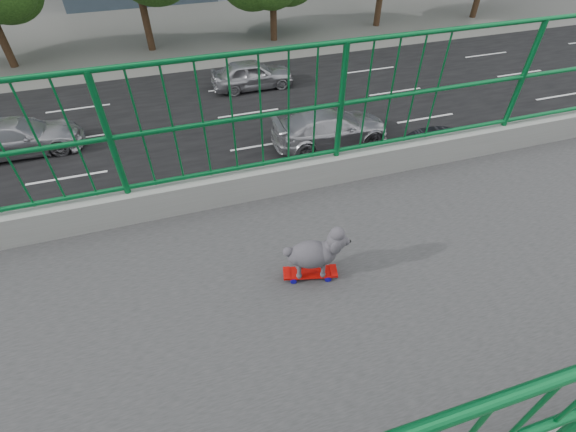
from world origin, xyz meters
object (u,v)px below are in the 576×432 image
at_px(car_3, 19,137).
at_px(car_7, 331,127).
at_px(car_1, 424,157).
at_px(car_4, 252,74).
at_px(car_5, 462,213).
at_px(poodle, 315,252).
at_px(car_0, 459,212).
at_px(skateboard, 310,273).

bearing_deg(car_3, car_7, -104.15).
xyz_separation_m(car_1, car_4, (-9.60, -4.53, -0.04)).
bearing_deg(car_5, poodle, -52.74).
distance_m(poodle, car_0, 11.42).
bearing_deg(car_4, poodle, 169.16).
relative_size(poodle, car_5, 0.11).
xyz_separation_m(skateboard, car_4, (-18.56, 3.58, -6.31)).
bearing_deg(car_7, car_0, -163.07).
bearing_deg(car_1, car_5, -9.03).
xyz_separation_m(skateboard, car_0, (-5.76, 7.45, -6.25)).
bearing_deg(car_7, car_1, -140.78).
xyz_separation_m(skateboard, car_1, (-8.96, 8.11, -6.27)).
bearing_deg(car_1, car_7, -140.78).
bearing_deg(car_7, car_5, -161.80).
height_order(skateboard, car_0, skateboard).
relative_size(car_0, car_3, 0.95).
height_order(car_1, car_7, car_1).
distance_m(skateboard, car_4, 19.93).
bearing_deg(car_1, car_4, -154.73).
relative_size(poodle, car_1, 0.11).
relative_size(skateboard, poodle, 0.89).
height_order(poodle, car_3, poodle).
xyz_separation_m(car_3, car_5, (9.60, 14.79, 0.01)).
distance_m(car_0, car_7, 6.69).
distance_m(car_1, car_5, 3.24).
height_order(car_0, car_1, car_0).
height_order(poodle, car_4, poodle).
bearing_deg(poodle, car_3, -141.56).
xyz_separation_m(skateboard, car_7, (-12.16, 5.50, -6.30)).
relative_size(skateboard, car_3, 0.09).
xyz_separation_m(car_5, car_7, (-6.40, -2.10, 0.01)).
xyz_separation_m(poodle, car_0, (-5.77, 7.42, -6.49)).
bearing_deg(car_4, car_7, -163.30).
bearing_deg(car_0, car_1, 168.27).
xyz_separation_m(car_4, car_5, (12.80, 4.02, -0.01)).
distance_m(poodle, car_7, 14.86).
distance_m(car_3, car_5, 17.64).
bearing_deg(car_0, car_4, -163.19).
distance_m(car_1, car_3, 16.59).
bearing_deg(poodle, car_7, 169.05).
height_order(skateboard, poodle, poodle).
bearing_deg(car_4, car_0, -163.19).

